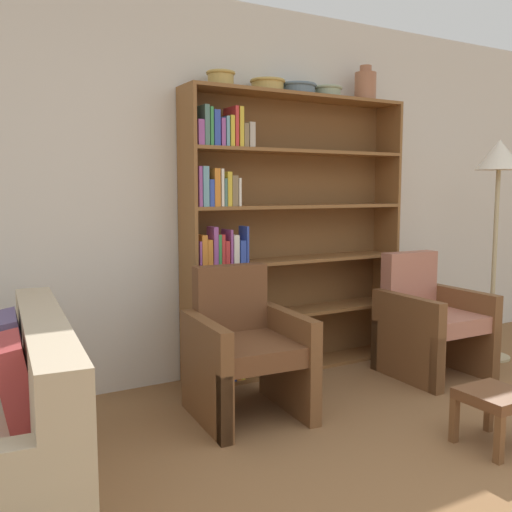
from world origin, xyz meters
name	(u,v)px	position (x,y,z in m)	size (l,w,h in m)	color
wall_back	(254,192)	(0.00, 2.66, 1.38)	(12.00, 0.06, 2.75)	silver
bookshelf	(276,237)	(0.09, 2.49, 1.04)	(1.83, 0.30, 2.10)	brown
bowl_cream	(221,78)	(-0.37, 2.47, 2.16)	(0.20, 0.20, 0.11)	tan
bowl_brass	(268,85)	(0.01, 2.47, 2.15)	(0.26, 0.26, 0.09)	tan
bowl_olive	(297,89)	(0.26, 2.47, 2.14)	(0.30, 0.30, 0.08)	slate
bowl_slate	(327,91)	(0.54, 2.47, 2.15)	(0.24, 0.24, 0.08)	gray
vase_tall	(365,86)	(0.92, 2.47, 2.22)	(0.17, 0.17, 0.28)	#A36647
armchair_leather	(245,350)	(-0.52, 1.86, 0.41)	(0.69, 0.72, 0.91)	brown
armchair_cushioned	(429,321)	(1.08, 1.86, 0.41)	(0.65, 0.69, 0.91)	brown
floor_lamp	(499,172)	(1.83, 1.89, 1.54)	(0.37, 0.37, 1.79)	tan
footstool	(495,402)	(0.44, 0.77, 0.25)	(0.33, 0.33, 0.31)	brown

